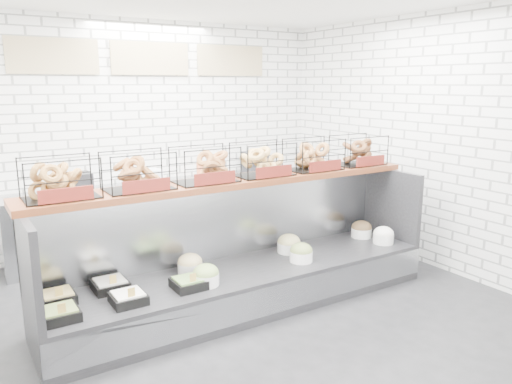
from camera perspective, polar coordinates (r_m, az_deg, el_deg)
ground at (r=4.93m, az=0.84°, el=-13.98°), size 5.50×5.50×0.00m
room_shell at (r=4.94m, az=-2.95°, el=10.83°), size 5.02×5.51×3.01m
display_case at (r=5.07m, az=-1.32°, el=-9.22°), size 4.00×0.90×1.20m
bagel_shelf at (r=4.93m, az=-2.41°, el=3.01°), size 4.10×0.50×0.40m
prep_counter at (r=6.81m, az=-10.33°, el=-2.47°), size 4.00×0.60×1.20m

